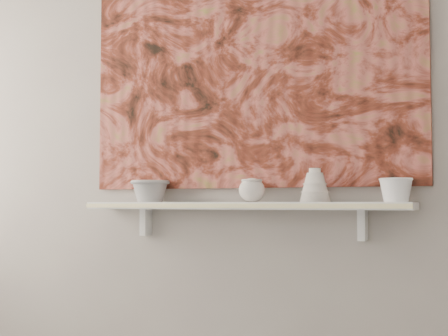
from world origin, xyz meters
The scene contains 11 objects.
wall_back centered at (0.00, 1.60, 1.35)m, with size 3.60×3.60×0.00m, color gray.
shelf centered at (0.00, 1.51, 0.92)m, with size 1.40×0.18×0.03m, color silver.
shelf_stripe centered at (0.00, 1.41, 0.92)m, with size 1.40×0.01×0.02m, color beige.
bracket_left centered at (-0.49, 1.57, 0.84)m, with size 0.03×0.06×0.12m, color silver.
bracket_right centered at (0.49, 1.57, 0.84)m, with size 0.03×0.06×0.12m, color silver.
painting centered at (0.00, 1.59, 1.54)m, with size 1.50×0.03×1.10m, color maroon.
house_motif centered at (0.45, 1.57, 1.23)m, with size 0.09×0.00×0.08m, color black.
bowl_grey centered at (-0.43, 1.51, 0.98)m, with size 0.17×0.17×0.10m, color #9D9D9A, non-canonical shape.
cup_cream centered at (0.05, 1.51, 0.98)m, with size 0.11×0.11×0.10m, color beige, non-canonical shape.
bell_vessel centered at (0.32, 1.51, 1.00)m, with size 0.12×0.12×0.13m, color beige, non-canonical shape.
bowl_white centered at (0.63, 1.51, 0.98)m, with size 0.12×0.12×0.09m, color white, non-canonical shape.
Camera 1 is at (1.00, -0.86, 0.92)m, focal length 50.00 mm.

